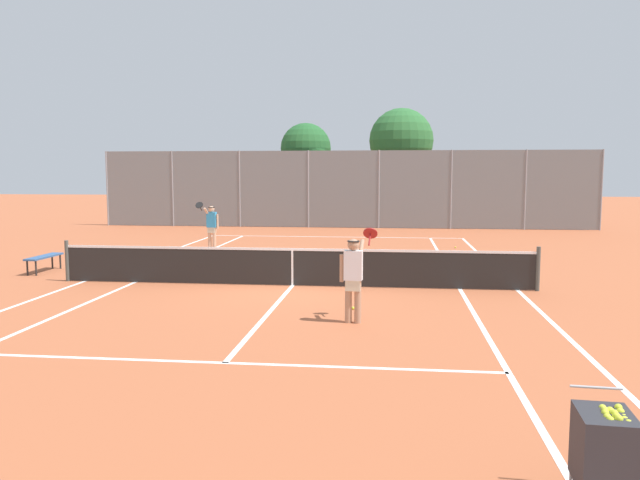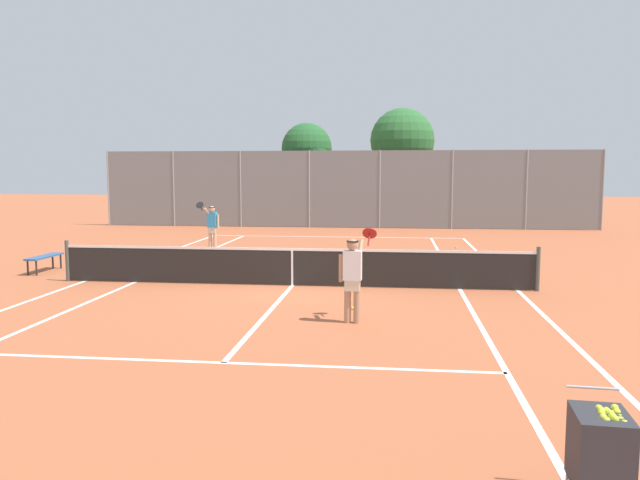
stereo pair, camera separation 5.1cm
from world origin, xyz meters
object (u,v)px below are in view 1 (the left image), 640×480
at_px(ball_cart, 604,449).
at_px(loose_tennis_ball_1, 353,308).
at_px(tree_behind_left, 307,150).
at_px(tree_behind_right, 400,142).
at_px(player_near_side, 353,274).
at_px(player_far_left, 212,224).
at_px(courtside_bench, 44,258).
at_px(tennis_net, 292,266).
at_px(loose_tennis_ball_0, 455,247).

relative_size(ball_cart, loose_tennis_ball_1, 14.58).
xyz_separation_m(tree_behind_left, tree_behind_right, (5.00, 1.65, 0.50)).
bearing_deg(tree_behind_left, player_near_side, -80.03).
bearing_deg(tree_behind_left, player_far_left, -99.88).
bearing_deg(player_far_left, courtside_bench, -120.40).
xyz_separation_m(ball_cart, tree_behind_left, (-6.36, 28.36, 3.46)).
bearing_deg(courtside_bench, tennis_net, -10.35).
distance_m(ball_cart, player_far_left, 18.89).
bearing_deg(player_far_left, player_near_side, -61.07).
distance_m(ball_cart, tree_behind_left, 29.27).
bearing_deg(courtside_bench, tree_behind_left, 72.79).
bearing_deg(loose_tennis_ball_0, tree_behind_left, 124.91).
xyz_separation_m(tennis_net, tree_behind_right, (2.88, 20.00, 3.99)).
xyz_separation_m(player_near_side, tree_behind_left, (-3.87, 22.02, 3.07)).
distance_m(tennis_net, courtside_bench, 7.51).
bearing_deg(ball_cart, courtside_bench, 135.66).
relative_size(tennis_net, ball_cart, 12.47).
height_order(tennis_net, tree_behind_right, tree_behind_right).
distance_m(tennis_net, tree_behind_right, 20.60).
bearing_deg(tree_behind_left, ball_cart, -77.36).
bearing_deg(tennis_net, courtside_bench, 169.65).
bearing_deg(player_near_side, courtside_bench, 151.23).
xyz_separation_m(loose_tennis_ball_1, tree_behind_left, (-3.80, 20.90, 3.97)).
height_order(ball_cart, loose_tennis_ball_1, ball_cart).
xyz_separation_m(tennis_net, player_near_side, (1.75, -3.67, 0.42)).
bearing_deg(loose_tennis_ball_1, player_near_side, -86.35).
bearing_deg(courtside_bench, ball_cart, -44.34).
distance_m(ball_cart, player_near_side, 6.82).
xyz_separation_m(player_near_side, player_far_left, (-5.86, 10.60, 0.00)).
bearing_deg(player_far_left, loose_tennis_ball_1, -58.62).
distance_m(player_far_left, courtside_bench, 6.50).
relative_size(courtside_bench, tree_behind_left, 0.27).
bearing_deg(loose_tennis_ball_0, ball_cart, -91.90).
height_order(player_near_side, tree_behind_right, tree_behind_right).
xyz_separation_m(tennis_net, ball_cart, (4.24, -10.01, 0.03)).
bearing_deg(tree_behind_left, loose_tennis_ball_1, -79.70).
distance_m(tennis_net, player_far_left, 8.07).
relative_size(ball_cart, tree_behind_left, 0.18).
relative_size(courtside_bench, tree_behind_right, 0.24).
xyz_separation_m(loose_tennis_ball_0, tree_behind_right, (-1.97, 11.64, 4.47)).
bearing_deg(player_near_side, loose_tennis_ball_0, 75.57).
distance_m(courtside_bench, tree_behind_left, 18.16).
bearing_deg(tree_behind_left, tennis_net, -83.41).
bearing_deg(loose_tennis_ball_0, player_far_left, -170.92).
height_order(player_far_left, loose_tennis_ball_0, player_far_left).
distance_m(loose_tennis_ball_0, courtside_bench, 14.11).
bearing_deg(courtside_bench, player_near_side, -28.77).
height_order(ball_cart, tree_behind_right, tree_behind_right).
height_order(tennis_net, courtside_bench, tennis_net).
xyz_separation_m(loose_tennis_ball_0, courtside_bench, (-12.23, -7.02, 0.38)).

